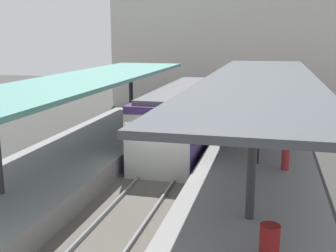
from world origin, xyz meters
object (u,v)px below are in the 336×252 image
at_px(platform_sign, 259,122).
at_px(litter_bin, 270,242).
at_px(platform_bench, 254,132).
at_px(passenger_near_bench, 223,127).
at_px(commuter_train, 184,118).
at_px(passenger_far_end, 286,147).

relative_size(platform_sign, litter_bin, 2.76).
distance_m(platform_bench, litter_bin, 10.57).
distance_m(platform_bench, passenger_near_bench, 1.69).
bearing_deg(litter_bin, passenger_near_bench, 102.60).
relative_size(commuter_train, passenger_near_bench, 6.61).
bearing_deg(passenger_far_end, platform_bench, 108.25).
relative_size(litter_bin, passenger_far_end, 0.48).
bearing_deg(passenger_near_bench, litter_bin, -77.40).
height_order(commuter_train, platform_bench, commuter_train).
distance_m(platform_sign, passenger_near_bench, 3.07).
height_order(platform_sign, passenger_far_end, platform_sign).
height_order(litter_bin, passenger_far_end, passenger_far_end).
bearing_deg(passenger_near_bench, commuter_train, 135.97).
relative_size(commuter_train, platform_sign, 4.75).
xyz_separation_m(platform_sign, litter_bin, (0.49, -7.08, -1.22)).
relative_size(commuter_train, passenger_far_end, 6.29).
bearing_deg(platform_bench, litter_bin, -85.62).
bearing_deg(passenger_far_end, passenger_near_bench, 131.52).
relative_size(platform_bench, platform_sign, 0.63).
distance_m(commuter_train, passenger_near_bench, 3.05).
bearing_deg(commuter_train, litter_bin, -69.65).
distance_m(litter_bin, passenger_far_end, 6.61).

